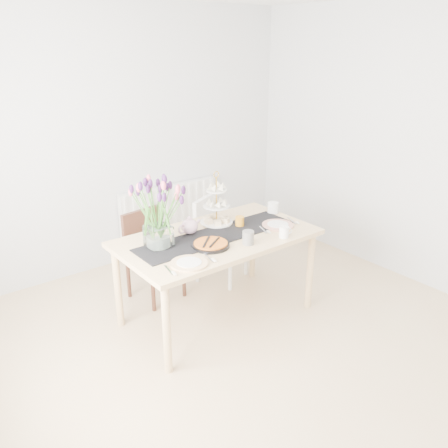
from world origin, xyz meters
TOP-DOWN VIEW (x-y plane):
  - room_shell at (0.00, 0.00)m, footprint 4.50×4.50m
  - radiator at (0.50, 2.19)m, footprint 1.20×0.08m
  - dining_table at (0.06, 0.73)m, footprint 1.60×0.90m
  - chair_brown at (-0.20, 1.42)m, footprint 0.46×0.46m
  - chair_white at (0.48, 1.33)m, footprint 0.54×0.54m
  - table_runner at (0.06, 0.73)m, footprint 1.40×0.35m
  - tulip_vase at (-0.43, 0.83)m, footprint 0.64×0.64m
  - cake_stand at (0.22, 0.95)m, footprint 0.28×0.28m
  - teapot at (-0.10, 0.89)m, footprint 0.24×0.21m
  - cream_jug at (0.79, 0.85)m, footprint 0.13×0.13m
  - tart_tin at (-0.11, 0.59)m, footprint 0.29×0.29m
  - mug_grey at (0.15, 0.45)m, footprint 0.12×0.12m
  - mug_white at (0.47, 0.38)m, footprint 0.10×0.10m
  - mug_orange at (0.34, 0.78)m, footprint 0.10×0.10m
  - plate_left at (-0.41, 0.44)m, footprint 0.32×0.32m
  - plate_right at (0.60, 0.59)m, footprint 0.35×0.35m

SIDE VIEW (x-z plane):
  - radiator at x=0.50m, z-range 0.15..0.75m
  - chair_brown at x=-0.20m, z-range 0.06..0.87m
  - chair_white at x=0.48m, z-range 0.06..0.89m
  - dining_table at x=0.06m, z-range 0.30..1.05m
  - table_runner at x=0.06m, z-range 0.75..0.76m
  - plate_left at x=-0.41m, z-range 0.75..0.76m
  - plate_right at x=0.60m, z-range 0.75..0.76m
  - tart_tin at x=-0.11m, z-range 0.75..0.78m
  - mug_orange at x=0.34m, z-range 0.75..0.84m
  - mug_white at x=0.47m, z-range 0.75..0.84m
  - cream_jug at x=0.79m, z-range 0.75..0.85m
  - mug_grey at x=0.15m, z-range 0.75..0.86m
  - teapot at x=-0.10m, z-range 0.75..0.89m
  - cake_stand at x=0.22m, z-range 0.66..1.08m
  - tulip_vase at x=-0.43m, z-range 0.83..1.38m
  - room_shell at x=0.00m, z-range -0.95..3.55m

